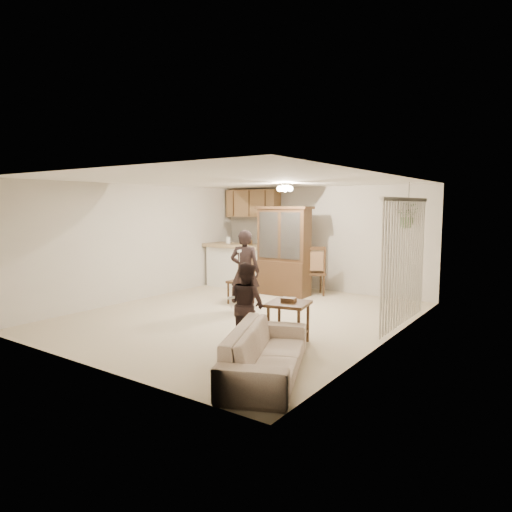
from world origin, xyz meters
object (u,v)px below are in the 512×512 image
Objects in this scene: child at (247,301)px; chair_bar at (241,290)px; side_table at (288,322)px; chair_hutch_right at (313,281)px; sofa at (266,346)px; chair_hutch_left at (274,276)px; china_hutch at (284,252)px; adult at (245,266)px.

child is 2.94m from chair_bar.
chair_hutch_right is at bearing 112.18° from side_table.
side_table is at bearing 76.13° from chair_hutch_right.
chair_hutch_right is (-1.87, 4.80, -0.05)m from sofa.
chair_bar is at bearing 17.75° from sofa.
chair_bar is at bearing 28.68° from chair_hutch_right.
chair_hutch_left is at bearing 8.46° from sofa.
side_table is at bearing -124.88° from child.
sofa is 1.39× the size of child.
china_hutch reaches higher than chair_hutch_right.
chair_hutch_right is at bearing -117.26° from adult.
chair_hutch_left is at bearing -89.21° from adult.
chair_bar is 1.89m from chair_hutch_right.
side_table is 0.62× the size of chair_hutch_right.
side_table is (2.01, -3.17, -0.67)m from china_hutch.
sofa is 2.67× the size of side_table.
chair_hutch_right is at bearing 32.67° from chair_hutch_left.
child is at bearing 67.97° from chair_hutch_right.
chair_hutch_right reaches higher than chair_hutch_left.
china_hutch is at bearing 1.94° from chair_hutch_left.
adult is 2.37m from chair_hutch_right.
adult is 0.89× the size of china_hutch.
side_table is at bearing -39.25° from chair_bar.
side_table is 0.67× the size of chair_bar.
chair_bar is 0.92× the size of chair_hutch_right.
child is 1.40× the size of chair_hutch_left.
child is (-0.88, 0.80, 0.31)m from sofa.
child is 3.92m from china_hutch.
adult is at bearing -47.26° from chair_bar.
adult is at bearing -84.03° from china_hutch.
sofa is 0.92× the size of china_hutch.
chair_bar is at bearing 140.51° from side_table.
chair_hutch_right reaches higher than chair_bar.
adult is 0.98m from chair_bar.
china_hutch reaches higher than side_table.
chair_bar reaches higher than sofa.
adult reaches higher than chair_hutch_right.
sofa is at bearing -11.73° from chair_hutch_left.
chair_bar is (-0.26, -1.30, -0.71)m from china_hutch.
chair_hutch_right is at bearing 34.43° from china_hutch.
sofa is 4.09m from chair_bar.
chair_hutch_right is (1.28, -0.32, 0.05)m from chair_hutch_left.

